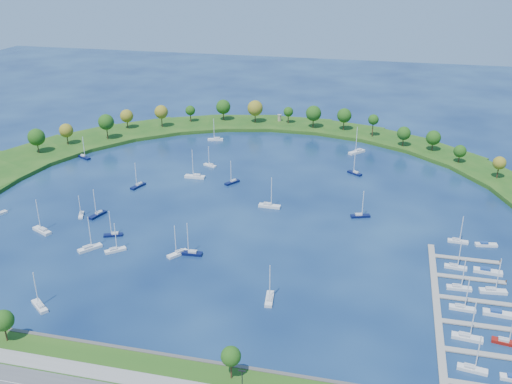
% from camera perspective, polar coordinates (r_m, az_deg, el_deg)
% --- Properties ---
extents(ground, '(700.00, 700.00, 0.00)m').
position_cam_1_polar(ground, '(247.03, -1.40, -1.19)').
color(ground, '#071740').
rests_on(ground, ground).
extents(breakwater, '(286.74, 247.64, 2.00)m').
position_cam_1_polar(breakwater, '(302.99, -7.58, 3.58)').
color(breakwater, '#194813').
rests_on(breakwater, ground).
extents(breakwater_trees, '(238.32, 91.35, 14.47)m').
position_cam_1_polar(breakwater_trees, '(329.04, -1.55, 7.14)').
color(breakwater_trees, '#382314').
rests_on(breakwater_trees, breakwater).
extents(harbor_tower, '(2.60, 2.60, 4.13)m').
position_cam_1_polar(harbor_tower, '(358.17, 2.36, 7.43)').
color(harbor_tower, gray).
rests_on(harbor_tower, breakwater).
extents(dock_system, '(24.28, 82.00, 1.60)m').
position_cam_1_polar(dock_system, '(188.88, 19.86, -11.09)').
color(dock_system, gray).
rests_on(dock_system, ground).
extents(moored_boat_0, '(9.44, 2.95, 13.75)m').
position_cam_1_polar(moored_boat_0, '(243.52, 1.34, -1.33)').
color(moored_boat_0, silver).
rests_on(moored_boat_0, ground).
extents(moored_boat_1, '(7.36, 4.51, 10.48)m').
position_cam_1_polar(moored_boat_1, '(289.69, -4.62, 2.74)').
color(moored_boat_1, silver).
rests_on(moored_boat_1, ground).
extents(moored_boat_2, '(7.59, 6.19, 11.37)m').
position_cam_1_polar(moored_boat_2, '(282.84, 9.85, 1.94)').
color(moored_boat_2, '#09103A').
rests_on(moored_boat_2, ground).
extents(moored_boat_3, '(4.91, 8.64, 12.25)m').
position_cam_1_polar(moored_boat_3, '(269.24, -11.71, 0.66)').
color(moored_boat_3, '#09103A').
rests_on(moored_boat_3, ground).
extents(moored_boat_4, '(8.23, 4.75, 11.68)m').
position_cam_1_polar(moored_boat_4, '(238.68, 10.38, -2.29)').
color(moored_boat_4, '#09103A').
rests_on(moored_boat_4, ground).
extents(moored_boat_5, '(7.45, 4.55, 10.61)m').
position_cam_1_polar(moored_boat_5, '(226.74, -14.08, -4.09)').
color(moored_boat_5, '#09103A').
rests_on(moored_boat_5, ground).
extents(moored_boat_6, '(8.87, 9.48, 14.92)m').
position_cam_1_polar(moored_boat_6, '(312.12, 10.05, 4.02)').
color(moored_boat_6, silver).
rests_on(moored_boat_6, ground).
extents(moored_boat_7, '(4.12, 6.51, 9.30)m').
position_cam_1_polar(moored_boat_7, '(246.68, -17.08, -2.12)').
color(moored_boat_7, silver).
rests_on(moored_boat_7, ground).
extents(moored_boat_8, '(8.30, 5.70, 11.97)m').
position_cam_1_polar(moored_boat_8, '(313.18, -16.80, 3.41)').
color(moored_boat_8, '#09103A').
rests_on(moored_boat_8, ground).
extents(moored_boat_9, '(9.85, 2.99, 14.38)m').
position_cam_1_polar(moored_boat_9, '(275.66, -6.11, 1.60)').
color(moored_boat_9, silver).
rests_on(moored_boat_9, ground).
extents(moored_boat_10, '(9.09, 4.45, 12.88)m').
position_cam_1_polar(moored_boat_10, '(328.79, -4.06, 5.32)').
color(moored_boat_10, silver).
rests_on(moored_boat_10, ground).
extents(moored_boat_11, '(8.06, 6.93, 12.28)m').
position_cam_1_polar(moored_boat_11, '(191.46, -20.82, -10.54)').
color(moored_boat_11, silver).
rests_on(moored_boat_11, ground).
extents(moored_boat_12, '(7.21, 6.67, 11.30)m').
position_cam_1_polar(moored_boat_12, '(215.60, -13.90, -5.58)').
color(moored_boat_12, silver).
rests_on(moored_boat_12, ground).
extents(moored_boat_13, '(6.60, 7.98, 12.00)m').
position_cam_1_polar(moored_boat_13, '(208.99, -7.81, -6.04)').
color(moored_boat_13, silver).
rests_on(moored_boat_13, ground).
extents(moored_boat_14, '(6.11, 7.68, 11.42)m').
position_cam_1_polar(moored_boat_14, '(268.14, -2.39, 1.05)').
color(moored_boat_14, '#09103A').
rests_on(moored_boat_14, ground).
extents(moored_boat_15, '(4.75, 8.66, 12.27)m').
position_cam_1_polar(moored_boat_15, '(244.65, -15.55, -2.13)').
color(moored_boat_15, '#09103A').
rests_on(moored_boat_15, ground).
extents(moored_boat_16, '(8.70, 2.95, 12.59)m').
position_cam_1_polar(moored_boat_16, '(208.64, -6.55, -6.02)').
color(moored_boat_16, '#09103A').
rests_on(moored_boat_16, ground).
extents(moored_boat_17, '(3.30, 8.58, 12.29)m').
position_cam_1_polar(moored_boat_17, '(182.67, 1.35, -10.55)').
color(moored_boat_17, silver).
rests_on(moored_boat_17, ground).
extents(moored_boat_18, '(7.43, 8.52, 13.05)m').
position_cam_1_polar(moored_boat_18, '(219.27, -16.30, -5.33)').
color(moored_boat_18, silver).
rests_on(moored_boat_18, ground).
extents(moored_boat_19, '(9.50, 6.29, 13.63)m').
position_cam_1_polar(moored_boat_19, '(238.04, -20.61, -3.56)').
color(moored_boat_19, silver).
rests_on(moored_boat_19, ground).
extents(docked_boat_0, '(7.96, 3.27, 11.35)m').
position_cam_1_polar(docked_boat_0, '(166.94, 20.81, -16.12)').
color(docked_boat_0, silver).
rests_on(docked_boat_0, ground).
extents(docked_boat_2, '(8.79, 3.27, 12.62)m').
position_cam_1_polar(docked_boat_2, '(177.53, 20.35, -13.38)').
color(docked_boat_2, silver).
rests_on(docked_boat_2, ground).
extents(docked_boat_3, '(8.13, 3.40, 11.58)m').
position_cam_1_polar(docked_boat_3, '(179.79, 23.73, -13.49)').
color(docked_boat_3, maroon).
rests_on(docked_boat_3, ground).
extents(docked_boat_4, '(8.00, 2.65, 11.60)m').
position_cam_1_polar(docked_boat_4, '(189.50, 19.92, -10.78)').
color(docked_boat_4, silver).
rests_on(docked_boat_4, ground).
extents(docked_boat_5, '(9.44, 3.19, 1.90)m').
position_cam_1_polar(docked_boat_5, '(191.02, 23.08, -11.10)').
color(docked_boat_5, silver).
rests_on(docked_boat_5, ground).
extents(docked_boat_6, '(7.99, 2.47, 11.65)m').
position_cam_1_polar(docked_boat_6, '(199.24, 19.62, -8.93)').
color(docked_boat_6, silver).
rests_on(docked_boat_6, ground).
extents(docked_boat_7, '(8.79, 3.29, 12.62)m').
position_cam_1_polar(docked_boat_7, '(201.37, 22.60, -9.05)').
color(docked_boat_7, silver).
rests_on(docked_boat_7, ground).
extents(docked_boat_8, '(7.71, 2.84, 11.08)m').
position_cam_1_polar(docked_boat_8, '(210.77, 19.32, -7.01)').
color(docked_boat_8, silver).
rests_on(docked_boat_8, ground).
extents(docked_boat_9, '(9.65, 3.54, 1.93)m').
position_cam_1_polar(docked_boat_9, '(211.95, 22.14, -7.34)').
color(docked_boat_9, silver).
rests_on(docked_boat_9, ground).
extents(docked_boat_10, '(7.53, 2.48, 10.92)m').
position_cam_1_polar(docked_boat_10, '(228.43, 19.53, -4.58)').
color(docked_boat_10, silver).
rests_on(docked_boat_10, ground).
extents(docked_boat_11, '(8.23, 3.47, 1.63)m').
position_cam_1_polar(docked_boat_11, '(229.71, 21.99, -4.89)').
color(docked_boat_11, silver).
rests_on(docked_boat_11, ground).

